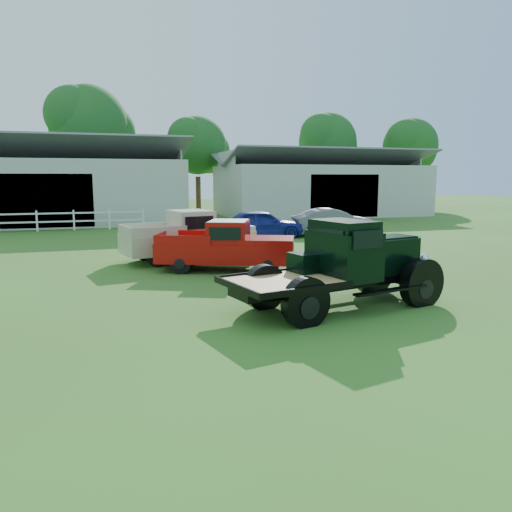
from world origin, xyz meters
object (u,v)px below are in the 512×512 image
object	(u,v)px
white_pickup	(188,236)
misc_car_grey	(333,222)
misc_car_blue	(262,224)
red_pickup	(226,245)
vintage_flatbed	(340,265)

from	to	relation	value
white_pickup	misc_car_grey	distance (m)	10.48
misc_car_blue	misc_car_grey	xyz separation A→B (m)	(3.97, -0.23, -0.01)
red_pickup	misc_car_grey	xyz separation A→B (m)	(8.00, 8.11, -0.13)
misc_car_blue	vintage_flatbed	bearing A→B (deg)	175.69
misc_car_blue	misc_car_grey	distance (m)	3.98
white_pickup	misc_car_grey	size ratio (longest dim) A/B	1.14
vintage_flatbed	red_pickup	xyz separation A→B (m)	(-1.36, 5.50, -0.20)
red_pickup	misc_car_blue	xyz separation A→B (m)	(4.02, 8.34, -0.12)
vintage_flatbed	misc_car_grey	xyz separation A→B (m)	(6.63, 13.62, -0.32)
misc_car_blue	red_pickup	bearing A→B (deg)	160.81
red_pickup	misc_car_grey	bearing A→B (deg)	68.70
red_pickup	misc_car_grey	size ratio (longest dim) A/B	1.06
red_pickup	misc_car_blue	size ratio (longest dim) A/B	1.09
misc_car_grey	vintage_flatbed	bearing A→B (deg)	163.16
misc_car_blue	misc_car_grey	world-z (taller)	misc_car_blue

